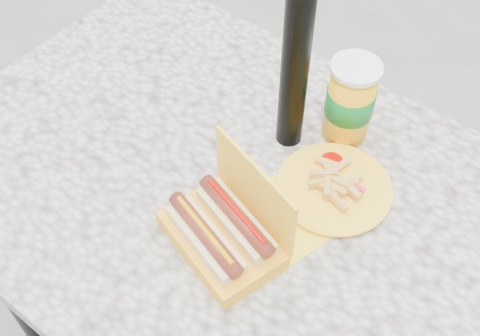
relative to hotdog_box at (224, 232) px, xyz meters
The scene contains 4 objects.
picnic_table 0.19m from the hotdog_box, 115.80° to the left, with size 1.20×0.80×0.75m.
hotdog_box is the anchor object (origin of this frame).
fries_plate 0.22m from the hotdog_box, 67.35° to the left, with size 0.24×0.30×0.04m.
soda_cup 0.35m from the hotdog_box, 85.23° to the left, with size 0.09×0.09×0.17m.
Camera 1 is at (0.40, -0.52, 1.63)m, focal length 45.00 mm.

